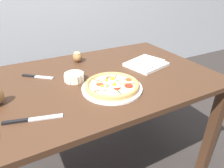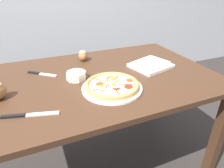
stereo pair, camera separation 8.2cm
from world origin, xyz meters
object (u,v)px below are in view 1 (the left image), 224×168
napkin_folded (146,63)px  knife_main (37,77)px  dining_table (90,92)px  bread_piece_mid (77,56)px  knife_spare (32,119)px  pizza (112,86)px  ramekin_bowl (74,77)px

napkin_folded → knife_main: size_ratio=1.74×
dining_table → bread_piece_mid: 0.32m
napkin_folded → knife_spare: 0.81m
pizza → ramekin_bowl: bearing=128.0°
knife_main → knife_spare: size_ratio=0.69×
pizza → knife_spare: (-0.42, -0.08, -0.02)m
dining_table → napkin_folded: napkin_folded is taller
napkin_folded → pizza: bearing=-153.4°
dining_table → bread_piece_mid: (0.03, 0.29, 0.13)m
dining_table → bread_piece_mid: size_ratio=17.68×
napkin_folded → knife_main: napkin_folded is taller
knife_spare → knife_main: bearing=92.7°
knife_main → knife_spare: bearing=-62.7°
pizza → knife_main: pizza is taller
pizza → knife_main: 0.47m
dining_table → ramekin_bowl: bearing=172.4°
dining_table → ramekin_bowl: 0.15m
pizza → knife_spare: pizza is taller
dining_table → ramekin_bowl: size_ratio=12.78×
dining_table → pizza: size_ratio=4.65×
knife_main → dining_table: bearing=8.7°
bread_piece_mid → knife_spare: bearing=-125.6°
dining_table → knife_main: knife_main is taller
knife_main → knife_spare: (-0.09, -0.41, -0.00)m
bread_piece_mid → pizza: bearing=-86.4°
pizza → bread_piece_mid: (-0.03, 0.46, 0.02)m
ramekin_bowl → knife_main: bearing=140.7°
knife_spare → napkin_folded: bearing=33.1°
ramekin_bowl → bread_piece_mid: bearing=67.1°
ramekin_bowl → napkin_folded: (0.50, -0.01, -0.01)m
pizza → napkin_folded: 0.40m
dining_table → pizza: (0.06, -0.17, 0.11)m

